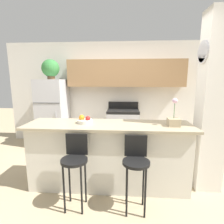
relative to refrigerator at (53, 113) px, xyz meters
The scene contains 11 objects.
ground_plane 2.37m from the refrigerator, 46.86° to the right, with size 14.00×14.00×0.00m, color tan.
wall_back 1.78m from the refrigerator, 11.50° to the left, with size 5.60×0.38×2.55m.
pillar_right 3.40m from the refrigerator, 27.36° to the right, with size 0.38×0.32×2.55m.
counter_bar 2.24m from the refrigerator, 46.86° to the right, with size 2.45×0.66×0.99m.
refrigerator is the anchor object (origin of this frame).
stove_range 1.75m from the refrigerator, ahead, with size 0.76×0.60×1.07m.
bar_stool_left 2.40m from the refrigerator, 61.62° to the right, with size 0.33×0.33×0.95m.
bar_stool_right 2.84m from the refrigerator, 48.02° to the right, with size 0.33×0.33×0.95m.
potted_plant_on_fridge 1.07m from the refrigerator, 114.84° to the left, with size 0.41×0.41×0.46m.
orchid_vase 2.97m from the refrigerator, 34.41° to the right, with size 0.16×0.16×0.39m.
fruit_bowl 1.97m from the refrigerator, 53.98° to the right, with size 0.23×0.23×0.12m.
Camera 1 is at (0.23, -2.49, 1.63)m, focal length 28.00 mm.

